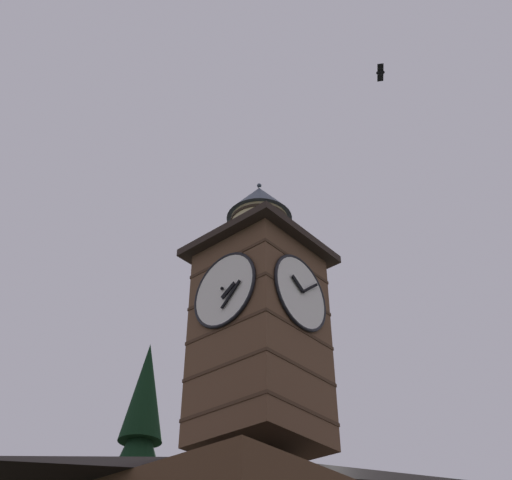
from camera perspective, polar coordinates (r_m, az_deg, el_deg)
clock_tower at (r=19.14m, az=0.34°, el=-6.87°), size 3.73×3.73×9.30m
flying_bird_high at (r=22.48m, az=11.09°, el=14.51°), size 0.72×0.56×0.16m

